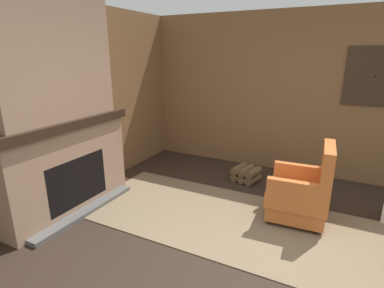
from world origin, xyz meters
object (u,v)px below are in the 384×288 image
object	(u,v)px
firewood_stack	(246,174)
storage_case	(87,107)
decorative_plate_on_mantel	(60,108)
armchair	(302,194)
oil_lamp_vase	(17,119)

from	to	relation	value
firewood_stack	storage_case	distance (m)	2.63
firewood_stack	decorative_plate_on_mantel	world-z (taller)	decorative_plate_on_mantel
storage_case	decorative_plate_on_mantel	world-z (taller)	decorative_plate_on_mantel
firewood_stack	decorative_plate_on_mantel	distance (m)	2.91
firewood_stack	storage_case	size ratio (longest dim) A/B	1.84
armchair	storage_case	world-z (taller)	storage_case
storage_case	oil_lamp_vase	bearing A→B (deg)	-90.01
armchair	oil_lamp_vase	world-z (taller)	oil_lamp_vase
firewood_stack	storage_case	world-z (taller)	storage_case
firewood_stack	storage_case	xyz separation A→B (m)	(-1.87, -1.43, 1.17)
armchair	firewood_stack	size ratio (longest dim) A/B	2.15
armchair	storage_case	bearing A→B (deg)	8.30
oil_lamp_vase	storage_case	size ratio (longest dim) A/B	1.02
armchair	decorative_plate_on_mantel	xyz separation A→B (m)	(-2.84, -1.00, 0.98)
storage_case	armchair	bearing A→B (deg)	11.75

